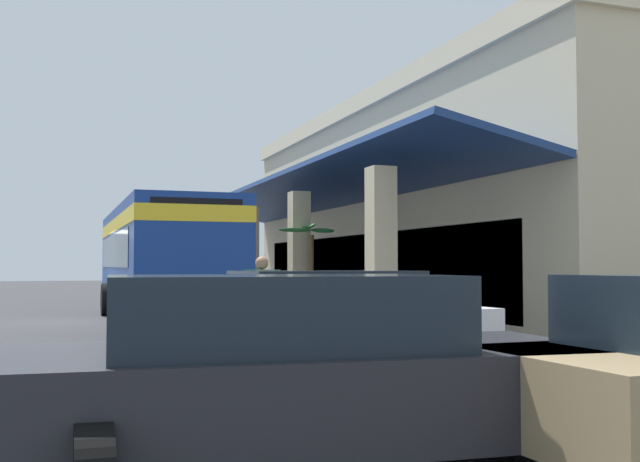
{
  "coord_description": "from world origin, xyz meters",
  "views": [
    {
      "loc": [
        21.94,
        -0.7,
        1.54
      ],
      "look_at": [
        3.63,
        5.72,
        2.44
      ],
      "focal_mm": 42.28,
      "sensor_mm": 36.0,
      "label": 1
    }
  ],
  "objects_px": {
    "parked_sedan_charcoal": "(299,372)",
    "pedestrian": "(262,300)",
    "potted_palm": "(311,299)",
    "transit_bus": "(161,255)",
    "parked_sedan_white": "(335,321)"
  },
  "relations": [
    {
      "from": "parked_sedan_charcoal",
      "to": "parked_sedan_white",
      "type": "bearing_deg",
      "value": 156.6
    },
    {
      "from": "potted_palm",
      "to": "transit_bus",
      "type": "bearing_deg",
      "value": -99.8
    },
    {
      "from": "pedestrian",
      "to": "transit_bus",
      "type": "bearing_deg",
      "value": -176.09
    },
    {
      "from": "parked_sedan_charcoal",
      "to": "pedestrian",
      "type": "height_order",
      "value": "pedestrian"
    },
    {
      "from": "transit_bus",
      "to": "parked_sedan_white",
      "type": "xyz_separation_m",
      "value": [
        11.14,
        1.0,
        -1.1
      ]
    },
    {
      "from": "transit_bus",
      "to": "potted_palm",
      "type": "height_order",
      "value": "transit_bus"
    },
    {
      "from": "pedestrian",
      "to": "potted_palm",
      "type": "distance_m",
      "value": 8.69
    },
    {
      "from": "transit_bus",
      "to": "pedestrian",
      "type": "bearing_deg",
      "value": 3.91
    },
    {
      "from": "transit_bus",
      "to": "parked_sedan_charcoal",
      "type": "relative_size",
      "value": 2.49
    },
    {
      "from": "parked_sedan_charcoal",
      "to": "potted_palm",
      "type": "bearing_deg",
      "value": 161.1
    },
    {
      "from": "transit_bus",
      "to": "parked_sedan_white",
      "type": "distance_m",
      "value": 11.24
    },
    {
      "from": "parked_sedan_charcoal",
      "to": "pedestrian",
      "type": "xyz_separation_m",
      "value": [
        -7.22,
        1.63,
        0.21
      ]
    },
    {
      "from": "parked_sedan_white",
      "to": "pedestrian",
      "type": "distance_m",
      "value": 2.54
    },
    {
      "from": "parked_sedan_charcoal",
      "to": "potted_palm",
      "type": "distance_m",
      "value": 16.01
    },
    {
      "from": "pedestrian",
      "to": "potted_palm",
      "type": "height_order",
      "value": "potted_palm"
    }
  ]
}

